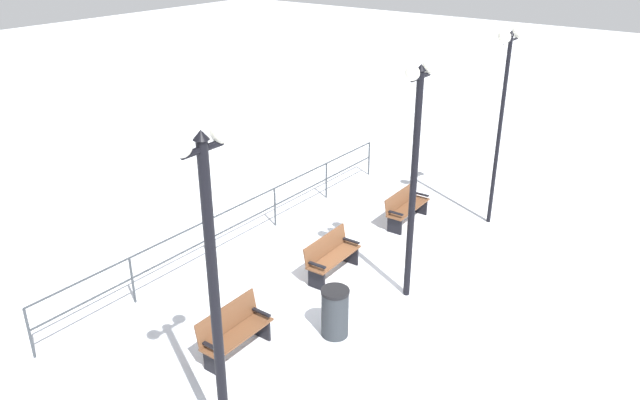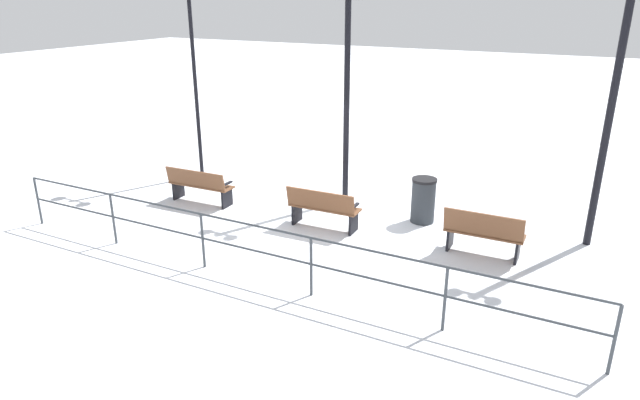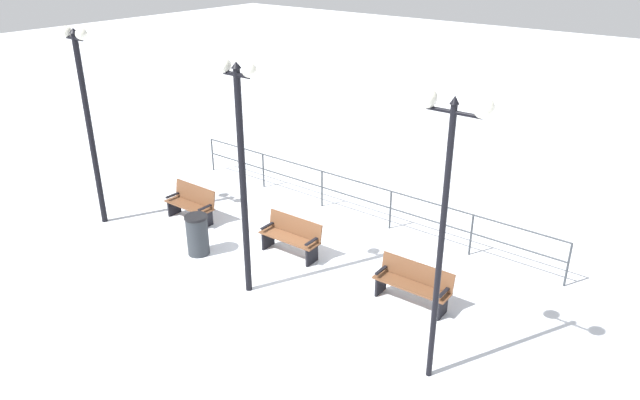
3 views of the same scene
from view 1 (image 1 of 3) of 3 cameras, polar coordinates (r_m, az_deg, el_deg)
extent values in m
plane|color=white|center=(13.87, 1.79, -7.12)|extent=(80.00, 80.00, 0.00)
cube|color=brown|center=(11.47, -7.61, -12.15)|extent=(0.48, 1.48, 0.04)
cube|color=brown|center=(11.46, -8.56, -10.68)|extent=(0.13, 1.48, 0.47)
cube|color=black|center=(11.26, -9.84, -14.55)|extent=(0.42, 0.06, 0.45)
cube|color=black|center=(11.97, -5.43, -11.60)|extent=(0.42, 0.06, 0.45)
cube|color=black|center=(11.04, -9.90, -13.20)|extent=(0.42, 0.08, 0.04)
cube|color=black|center=(11.77, -5.42, -10.27)|extent=(0.42, 0.08, 0.04)
cube|color=brown|center=(13.71, 1.30, -5.27)|extent=(0.51, 1.55, 0.04)
cube|color=brown|center=(13.71, 0.49, -4.15)|extent=(0.16, 1.54, 0.43)
cube|color=black|center=(13.35, -0.32, -7.30)|extent=(0.42, 0.06, 0.46)
cube|color=black|center=(14.31, 2.79, -4.99)|extent=(0.42, 0.06, 0.46)
cube|color=black|center=(13.16, -0.25, -6.01)|extent=(0.42, 0.08, 0.04)
cube|color=black|center=(14.14, 2.89, -3.77)|extent=(0.42, 0.08, 0.04)
cube|color=brown|center=(16.23, 8.14, -0.68)|extent=(0.49, 1.64, 0.04)
cube|color=brown|center=(16.23, 7.49, 0.21)|extent=(0.16, 1.63, 0.41)
cube|color=black|center=(15.75, 6.89, -2.32)|extent=(0.40, 0.06, 0.45)
cube|color=black|center=(16.91, 9.22, -0.53)|extent=(0.40, 0.06, 0.45)
cube|color=black|center=(15.59, 7.01, -1.21)|extent=(0.40, 0.08, 0.04)
cube|color=black|center=(16.76, 9.35, 0.51)|extent=(0.40, 0.08, 0.04)
cylinder|color=black|center=(8.47, -9.58, -10.36)|extent=(0.15, 0.15, 4.89)
cylinder|color=black|center=(7.42, -10.80, 4.62)|extent=(0.09, 0.64, 0.09)
sphere|color=white|center=(7.19, -12.73, 4.84)|extent=(0.27, 0.27, 0.27)
sphere|color=white|center=(7.59, -9.12, 6.16)|extent=(0.27, 0.27, 0.27)
cone|color=black|center=(7.37, -10.91, 5.94)|extent=(0.20, 0.20, 0.12)
cylinder|color=black|center=(12.30, 8.56, 0.82)|extent=(0.14, 0.14, 4.76)
cylinder|color=black|center=(11.60, 9.25, 11.13)|extent=(0.08, 0.65, 0.08)
sphere|color=white|center=(11.30, 8.50, 11.47)|extent=(0.28, 0.28, 0.28)
sphere|color=white|center=(11.86, 10.05, 11.97)|extent=(0.28, 0.28, 0.28)
cone|color=black|center=(11.57, 9.31, 12.00)|extent=(0.19, 0.19, 0.12)
cylinder|color=black|center=(16.05, 16.16, 5.83)|extent=(0.10, 0.10, 4.82)
cylinder|color=black|center=(15.52, 17.16, 13.86)|extent=(0.06, 0.87, 0.06)
sphere|color=white|center=(15.09, 16.61, 14.19)|extent=(0.30, 0.30, 0.30)
sphere|color=white|center=(15.90, 17.80, 14.51)|extent=(0.30, 0.30, 0.30)
cone|color=black|center=(15.49, 17.24, 14.51)|extent=(0.14, 0.14, 0.12)
cylinder|color=#383D42|center=(12.40, -25.19, -11.06)|extent=(0.05, 0.05, 1.05)
cylinder|color=#383D42|center=(13.31, -16.89, -7.10)|extent=(0.05, 0.05, 1.05)
cylinder|color=#383D42|center=(14.52, -9.93, -3.61)|extent=(0.05, 0.05, 1.05)
cylinder|color=#383D42|center=(15.94, -4.17, -0.65)|extent=(0.05, 0.05, 1.05)
cylinder|color=#383D42|center=(17.54, 0.59, 1.80)|extent=(0.05, 0.05, 1.05)
cylinder|color=#383D42|center=(19.27, 4.54, 3.82)|extent=(0.05, 0.05, 1.05)
cylinder|color=#383D42|center=(14.98, -7.01, -0.27)|extent=(0.04, 11.17, 0.04)
cylinder|color=#383D42|center=(15.18, -6.92, -1.89)|extent=(0.04, 11.17, 0.04)
cylinder|color=#2D3338|center=(11.86, 1.38, -10.43)|extent=(0.52, 0.52, 0.94)
cylinder|color=black|center=(11.58, 1.41, -8.41)|extent=(0.54, 0.54, 0.06)
camera|label=2|loc=(17.63, -37.99, 11.23)|focal=31.47mm
camera|label=3|loc=(18.09, 46.64, 16.46)|focal=33.22mm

